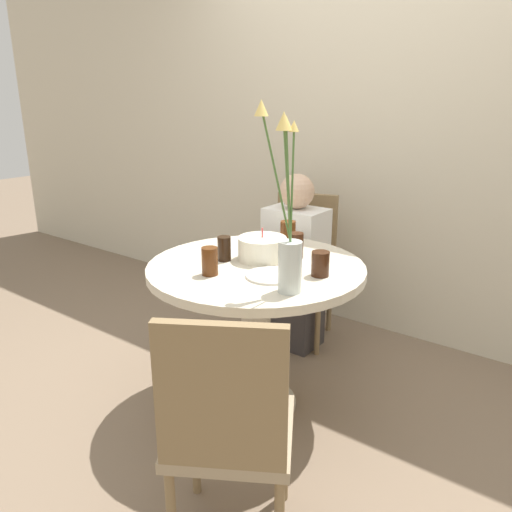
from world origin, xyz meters
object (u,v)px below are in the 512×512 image
(drink_glass_2, at_px, (296,245))
(drink_glass_4, at_px, (224,249))
(flower_vase, at_px, (288,231))
(chair_right_flank, at_px, (302,259))
(drink_glass_0, at_px, (288,235))
(side_plate, at_px, (271,276))
(chair_near_front, at_px, (228,425))
(drink_glass_3, at_px, (320,264))
(birthday_cake, at_px, (262,248))
(drink_glass_1, at_px, (210,261))
(person_boy, at_px, (295,268))

(drink_glass_2, xyz_separation_m, drink_glass_4, (-0.25, -0.24, -0.00))
(flower_vase, distance_m, drink_glass_2, 0.48)
(chair_right_flank, height_order, drink_glass_0, chair_right_flank)
(chair_right_flank, xyz_separation_m, side_plate, (0.40, -0.91, 0.24))
(chair_near_front, distance_m, drink_glass_2, 1.03)
(flower_vase, bearing_deg, drink_glass_3, 87.32)
(drink_glass_0, bearing_deg, birthday_cake, -87.63)
(birthday_cake, relative_size, drink_glass_4, 1.98)
(drink_glass_1, height_order, drink_glass_2, same)
(birthday_cake, bearing_deg, person_boy, 107.29)
(drink_glass_3, relative_size, person_boy, 0.10)
(drink_glass_1, xyz_separation_m, drink_glass_3, (0.39, 0.27, -0.01))
(person_boy, bearing_deg, chair_right_flank, 106.97)
(side_plate, distance_m, drink_glass_4, 0.31)
(flower_vase, bearing_deg, chair_near_front, -75.51)
(drink_glass_0, bearing_deg, drink_glass_1, -95.16)
(chair_right_flank, relative_size, birthday_cake, 3.95)
(drink_glass_1, relative_size, drink_glass_3, 1.13)
(birthday_cake, bearing_deg, chair_near_front, -60.57)
(drink_glass_0, xyz_separation_m, person_boy, (-0.17, 0.36, -0.32))
(chair_near_front, bearing_deg, flower_vase, -106.29)
(side_plate, distance_m, drink_glass_0, 0.44)
(birthday_cake, relative_size, drink_glass_2, 1.88)
(chair_near_front, relative_size, person_boy, 0.85)
(side_plate, distance_m, drink_glass_2, 0.30)
(birthday_cake, height_order, drink_glass_3, birthday_cake)
(birthday_cake, height_order, drink_glass_2, birthday_cake)
(flower_vase, bearing_deg, drink_glass_1, -175.82)
(birthday_cake, distance_m, drink_glass_4, 0.18)
(birthday_cake, height_order, drink_glass_1, birthday_cake)
(birthday_cake, relative_size, drink_glass_0, 1.66)
(chair_near_front, bearing_deg, drink_glass_3, -111.55)
(chair_right_flank, distance_m, flower_vase, 1.25)
(birthday_cake, distance_m, drink_glass_2, 0.16)
(side_plate, relative_size, person_boy, 0.21)
(drink_glass_0, bearing_deg, person_boy, 116.03)
(side_plate, relative_size, drink_glass_4, 1.90)
(drink_glass_4, bearing_deg, side_plate, -9.41)
(chair_near_front, xyz_separation_m, drink_glass_2, (-0.34, 0.93, 0.30))
(person_boy, bearing_deg, birthday_cake, -72.71)
(flower_vase, bearing_deg, drink_glass_2, 117.71)
(drink_glass_1, relative_size, drink_glass_4, 1.06)
(chair_right_flank, xyz_separation_m, drink_glass_3, (0.56, -0.77, 0.29))
(chair_right_flank, bearing_deg, drink_glass_4, -100.61)
(side_plate, height_order, drink_glass_2, drink_glass_2)
(drink_glass_4, bearing_deg, drink_glass_3, 10.41)
(chair_near_front, relative_size, drink_glass_3, 8.37)
(drink_glass_2, distance_m, person_boy, 0.63)
(chair_near_front, relative_size, drink_glass_1, 7.40)
(drink_glass_4, bearing_deg, flower_vase, -19.30)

